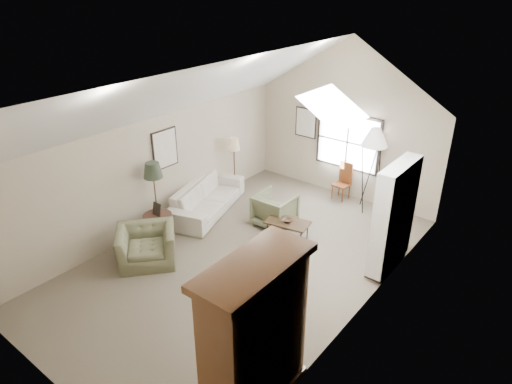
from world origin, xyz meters
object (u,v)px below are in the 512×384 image
Objects in this scene: sofa at (207,198)px; side_chair at (342,182)px; coffee_table at (287,231)px; armchair_far at (275,209)px; armchair_near at (147,246)px; armoire at (255,335)px; side_table at (159,228)px.

side_chair is at bearing -58.04° from sofa.
sofa is 2.29m from coffee_table.
side_chair reaches higher than coffee_table.
coffee_table is at bearing 145.35° from armchair_far.
side_chair is (1.68, 4.88, 0.11)m from armchair_near.
armoire is 4.61m from side_table.
side_table is (-0.43, 0.68, -0.05)m from armchair_near.
armchair_far is at bearing 53.29° from side_table.
armchair_near is (0.53, -2.28, 0.00)m from sofa.
armchair_near is 1.81× the size of side_table.
coffee_table is at bearing 37.76° from side_table.
armoire is 1.97× the size of armchair_near.
sofa is at bearing 93.58° from side_table.
side_chair is at bearing 108.33° from armoire.
armoire is 4.80m from armchair_far.
coffee_table is at bearing 118.45° from armoire.
side_chair is (-0.08, 2.51, 0.24)m from coffee_table.
coffee_table is (0.62, -0.40, -0.15)m from armchair_far.
armoire is 0.90× the size of sofa.
armchair_near is 1.17× the size of side_chair.
side_chair is at bearing 21.94° from armchair_near.
armchair_far is at bearing 122.76° from armoire.
armoire is 6.46m from side_chair.
armoire is at bearing -67.32° from armchair_near.
coffee_table is at bearing -82.83° from side_chair.
sofa is 2.68× the size of coffee_table.
armoire is at bearing -61.55° from coffee_table.
side_table is 0.65× the size of side_chair.
side_table is at bearing 73.37° from armchair_near.
side_chair reaches higher than armchair_far.
armoire is at bearing -66.25° from side_chair.
side_chair is at bearing 91.75° from coffee_table.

